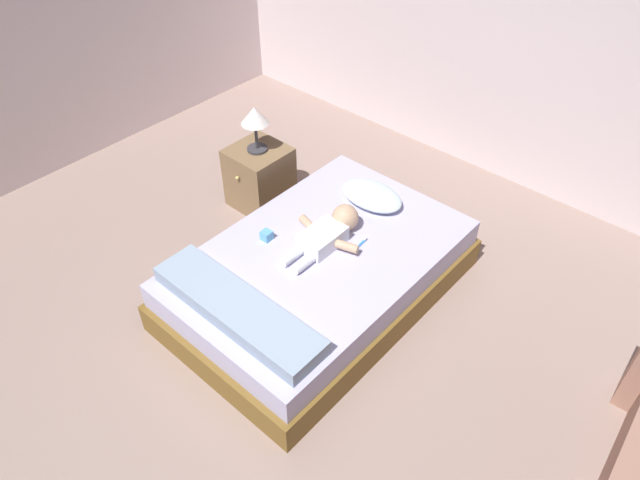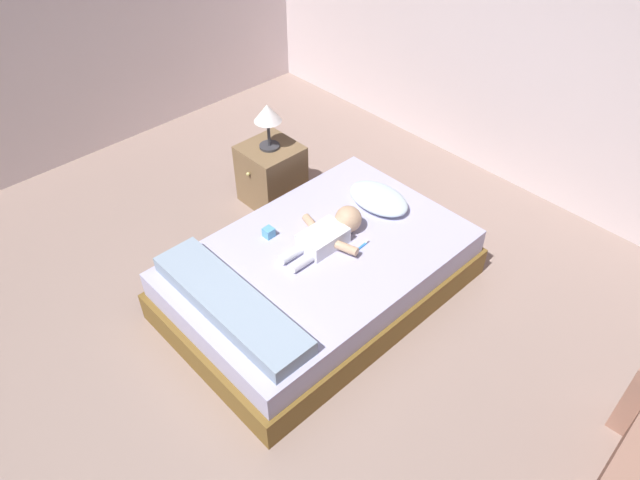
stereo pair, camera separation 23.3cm
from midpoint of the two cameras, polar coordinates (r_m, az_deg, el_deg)
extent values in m
plane|color=gray|center=(3.45, -8.78, -15.74)|extent=(8.00, 8.00, 0.00)
cube|color=silver|center=(4.61, 19.96, 19.31)|extent=(8.00, 0.12, 2.59)
cube|color=brown|center=(3.86, -1.74, -4.32)|extent=(1.27, 1.95, 0.21)
cube|color=#B5B1D7|center=(3.72, -1.80, -2.23)|extent=(1.22, 1.87, 0.18)
ellipsoid|color=silver|center=(4.03, 3.46, 4.35)|extent=(0.46, 0.30, 0.10)
cube|color=white|center=(3.67, -1.60, 0.11)|extent=(0.20, 0.30, 0.11)
sphere|color=tan|center=(3.77, 0.72, 2.18)|extent=(0.18, 0.18, 0.18)
cylinder|color=tan|center=(3.78, -2.97, 1.55)|extent=(0.16, 0.09, 0.06)
cylinder|color=tan|center=(3.61, 0.81, -0.69)|extent=(0.16, 0.09, 0.06)
cylinder|color=white|center=(3.59, -4.63, -1.61)|extent=(0.06, 0.17, 0.06)
cylinder|color=white|center=(3.54, -3.49, -2.35)|extent=(0.06, 0.17, 0.06)
cube|color=#2F82DF|center=(3.69, 2.03, -0.66)|extent=(0.02, 0.15, 0.01)
cube|color=white|center=(3.73, 2.70, 0.10)|extent=(0.02, 0.03, 0.01)
cube|color=brown|center=(4.57, -7.42, 6.13)|extent=(0.41, 0.41, 0.50)
sphere|color=tan|center=(4.39, -9.66, 6.00)|extent=(0.03, 0.03, 0.03)
cylinder|color=#333338|center=(4.42, -7.71, 8.85)|extent=(0.15, 0.15, 0.02)
cylinder|color=#333338|center=(4.36, -7.84, 10.09)|extent=(0.02, 0.02, 0.21)
cone|color=silver|center=(4.28, -8.05, 12.01)|extent=(0.20, 0.20, 0.13)
cube|color=#8A9EB5|center=(3.31, -10.18, -6.74)|extent=(1.14, 0.29, 0.10)
cube|color=#58A6D6|center=(3.75, -7.06, 0.40)|extent=(0.07, 0.07, 0.06)
camera|label=1|loc=(0.12, -91.86, -1.66)|focal=32.53mm
camera|label=2|loc=(0.12, 88.14, 1.66)|focal=32.53mm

